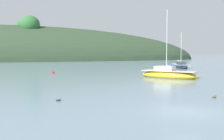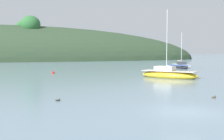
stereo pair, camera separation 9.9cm
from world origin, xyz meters
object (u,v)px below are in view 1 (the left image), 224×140
Objects in this scene: sailboat_navy_dinghy at (169,74)px; duck_lone_right at (214,97)px; sailboat_white_near at (180,66)px; duck_trailing at (58,100)px; mooring_buoy_outer at (53,73)px.

duck_lone_right is (-3.36, -15.96, -0.41)m from sailboat_navy_dinghy.
sailboat_navy_dinghy is 16.32m from duck_lone_right.
duck_lone_right is at bearing -112.67° from sailboat_white_near.
mooring_buoy_outer is at bearing 89.29° from duck_trailing.
mooring_buoy_outer reaches higher than duck_lone_right.
sailboat_white_near reaches higher than duck_lone_right.
duck_trailing is (-15.48, -14.53, -0.41)m from sailboat_navy_dinghy.
mooring_buoy_outer is at bearing -163.43° from sailboat_white_near.
sailboat_navy_dinghy is at bearing -120.74° from sailboat_white_near.
sailboat_white_near reaches higher than duck_trailing.
mooring_buoy_outer is 1.27× the size of duck_lone_right.
mooring_buoy_outer is at bearing 113.73° from duck_lone_right.
sailboat_white_near is 17.79× the size of duck_lone_right.
mooring_buoy_outer is 1.27× the size of duck_trailing.
duck_lone_right is (11.80, -26.85, -0.07)m from mooring_buoy_outer.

